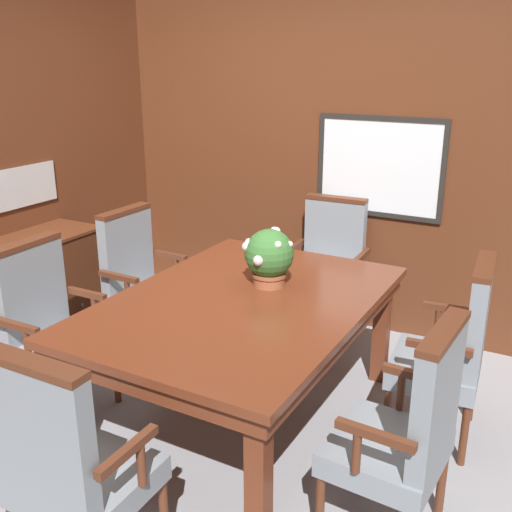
# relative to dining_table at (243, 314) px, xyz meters

# --- Properties ---
(ground_plane) EXTENTS (14.00, 14.00, 0.00)m
(ground_plane) POSITION_rel_dining_table_xyz_m (-0.16, -0.15, -0.67)
(ground_plane) COLOR #93969E
(wall_back) EXTENTS (7.20, 0.08, 2.45)m
(wall_back) POSITION_rel_dining_table_xyz_m (-0.15, 1.59, 0.56)
(wall_back) COLOR #5B2D19
(wall_back) RESTS_ON ground_plane
(dining_table) EXTENTS (1.30, 1.84, 0.76)m
(dining_table) POSITION_rel_dining_table_xyz_m (0.00, 0.00, 0.00)
(dining_table) COLOR maroon
(dining_table) RESTS_ON ground_plane
(chair_left_near) EXTENTS (0.47, 0.56, 1.03)m
(chair_left_near) POSITION_rel_dining_table_xyz_m (-1.04, -0.44, -0.12)
(chair_left_near) COLOR #562B19
(chair_left_near) RESTS_ON ground_plane
(chair_left_far) EXTENTS (0.47, 0.56, 1.03)m
(chair_left_far) POSITION_rel_dining_table_xyz_m (-1.04, 0.39, -0.12)
(chair_left_far) COLOR #562B19
(chair_left_far) RESTS_ON ground_plane
(chair_head_near) EXTENTS (0.55, 0.46, 1.03)m
(chair_head_near) POSITION_rel_dining_table_xyz_m (-0.03, -1.27, -0.12)
(chair_head_near) COLOR #562B19
(chair_head_near) RESTS_ON ground_plane
(chair_right_near) EXTENTS (0.49, 0.57, 1.03)m
(chair_right_near) POSITION_rel_dining_table_xyz_m (1.04, -0.45, -0.12)
(chair_right_near) COLOR #562B19
(chair_right_near) RESTS_ON ground_plane
(chair_right_far) EXTENTS (0.50, 0.58, 1.03)m
(chair_right_far) POSITION_rel_dining_table_xyz_m (1.05, 0.40, -0.12)
(chair_right_far) COLOR #562B19
(chair_right_far) RESTS_ON ground_plane
(chair_head_far) EXTENTS (0.56, 0.48, 1.03)m
(chair_head_far) POSITION_rel_dining_table_xyz_m (-0.03, 1.32, -0.12)
(chair_head_far) COLOR #562B19
(chair_head_far) RESTS_ON ground_plane
(potted_plant) EXTENTS (0.29, 0.30, 0.33)m
(potted_plant) POSITION_rel_dining_table_xyz_m (0.03, 0.25, 0.26)
(potted_plant) COLOR #9E5638
(potted_plant) RESTS_ON dining_table
(sideboard_cabinet) EXTENTS (0.46, 1.03, 0.84)m
(sideboard_cabinet) POSITION_rel_dining_table_xyz_m (-1.68, 0.01, -0.25)
(sideboard_cabinet) COLOR #512816
(sideboard_cabinet) RESTS_ON ground_plane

